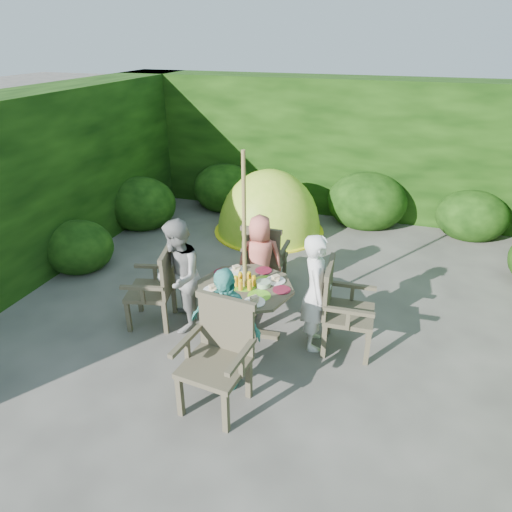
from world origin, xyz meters
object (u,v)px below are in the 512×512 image
(patio_table, at_px, (245,294))
(child_front, at_px, (225,327))
(child_left, at_px, (178,276))
(dome_tent, at_px, (269,231))
(garden_chair_back, at_px, (264,256))
(child_back, at_px, (260,260))
(garden_chair_right, at_px, (342,307))
(garden_chair_left, at_px, (156,286))
(child_right, at_px, (316,292))
(parasol_pole, at_px, (244,251))
(garden_chair_front, at_px, (219,354))

(patio_table, relative_size, child_front, 0.95)
(child_left, height_order, dome_tent, child_left)
(patio_table, height_order, garden_chair_back, garden_chair_back)
(garden_chair_back, bearing_deg, child_front, 94.41)
(child_left, bearing_deg, child_back, 115.82)
(garden_chair_back, bearing_deg, garden_chair_right, 139.36)
(garden_chair_left, height_order, dome_tent, dome_tent)
(child_back, distance_m, dome_tent, 2.40)
(garden_chair_left, relative_size, child_front, 0.74)
(garden_chair_left, height_order, child_back, child_back)
(child_right, height_order, dome_tent, child_right)
(child_front, relative_size, dome_tent, 0.58)
(child_right, bearing_deg, child_left, 80.92)
(garden_chair_left, relative_size, child_left, 0.70)
(garden_chair_left, distance_m, garden_chair_back, 1.54)
(child_left, height_order, child_back, child_left)
(patio_table, relative_size, child_right, 0.91)
(patio_table, height_order, dome_tent, dome_tent)
(child_left, xyz_separation_m, child_front, (0.87, -0.72, -0.04))
(child_back, relative_size, child_front, 0.92)
(child_right, height_order, child_front, child_right)
(child_right, bearing_deg, garden_chair_back, 27.24)
(child_front, distance_m, dome_tent, 3.97)
(garden_chair_back, distance_m, child_left, 1.37)
(garden_chair_right, xyz_separation_m, child_left, (-1.88, -0.18, 0.15))
(patio_table, height_order, child_left, child_left)
(garden_chair_right, height_order, garden_chair_left, garden_chair_right)
(garden_chair_left, bearing_deg, child_front, 44.84)
(parasol_pole, distance_m, garden_chair_back, 1.25)
(garden_chair_right, relative_size, child_right, 0.73)
(child_left, bearing_deg, child_right, 70.82)
(garden_chair_right, xyz_separation_m, child_back, (-1.16, 0.69, 0.07))
(garden_chair_right, xyz_separation_m, garden_chair_left, (-2.18, -0.20, -0.02))
(garden_chair_right, distance_m, child_front, 1.36)
(garden_chair_front, bearing_deg, child_left, 138.64)
(child_left, bearing_deg, dome_tent, 152.30)
(child_right, relative_size, dome_tent, 0.61)
(garden_chair_back, xyz_separation_m, dome_tent, (-0.52, 1.96, -0.50))
(child_front, bearing_deg, child_left, 148.13)
(garden_chair_back, relative_size, dome_tent, 0.42)
(patio_table, xyz_separation_m, garden_chair_front, (0.12, -1.08, -0.00))
(parasol_pole, bearing_deg, child_back, 95.48)
(child_back, bearing_deg, child_left, 27.44)
(child_right, distance_m, dome_tent, 3.37)
(garden_chair_right, relative_size, child_left, 0.73)
(child_back, relative_size, dome_tent, 0.53)
(child_front, xyz_separation_m, dome_tent, (-0.71, 3.85, -0.65))
(child_front, bearing_deg, child_back, 103.13)
(garden_chair_right, relative_size, child_front, 0.77)
(garden_chair_back, distance_m, child_right, 1.37)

